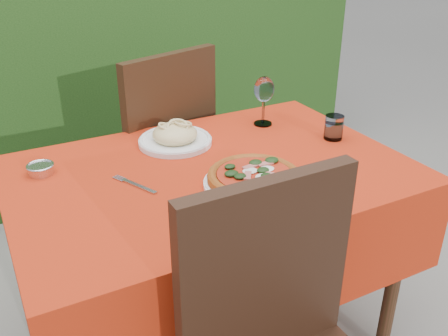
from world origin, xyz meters
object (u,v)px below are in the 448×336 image
wine_glass (264,91)px  steel_ramekin (41,170)px  water_glass (334,128)px  pizza_plate (254,179)px  fork (139,186)px  chair_far (157,148)px  pasta_plate (175,137)px

wine_glass → steel_ramekin: size_ratio=2.45×
water_glass → pizza_plate: bearing=-158.0°
pizza_plate → steel_ramekin: bearing=145.0°
wine_glass → fork: size_ratio=1.01×
chair_far → water_glass: (0.47, -0.59, 0.21)m
pizza_plate → wine_glass: wine_glass is taller
pizza_plate → pasta_plate: size_ratio=1.28×
water_glass → wine_glass: (-0.15, 0.24, 0.09)m
pizza_plate → fork: size_ratio=1.76×
pasta_plate → wine_glass: size_ratio=1.36×
pasta_plate → steel_ramekin: (-0.47, -0.02, -0.01)m
chair_far → pizza_plate: chair_far is taller
fork → pasta_plate: bearing=23.5°
steel_ramekin → water_glass: bearing=-11.7°
water_glass → fork: size_ratio=0.47×
chair_far → steel_ramekin: (-0.52, -0.38, 0.19)m
pasta_plate → steel_ramekin: pasta_plate is taller
chair_far → pasta_plate: bearing=63.3°
chair_far → fork: (-0.28, -0.61, 0.17)m
wine_glass → pizza_plate: bearing=-124.8°
pasta_plate → chair_far: bearing=80.8°
fork → steel_ramekin: (-0.24, 0.23, 0.01)m
pizza_plate → fork: (-0.31, 0.16, -0.02)m
water_glass → steel_ramekin: bearing=168.3°
chair_far → fork: size_ratio=5.29×
chair_far → pizza_plate: 0.79m
fork → steel_ramekin: bearing=112.5°
water_glass → wine_glass: size_ratio=0.46×
pasta_plate → wine_glass: bearing=2.1°
chair_far → pizza_plate: bearing=74.5°
pizza_plate → chair_far: bearing=91.9°
pasta_plate → water_glass: bearing=-23.2°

